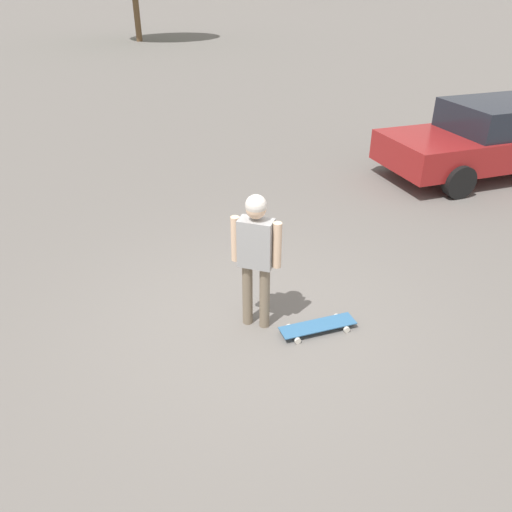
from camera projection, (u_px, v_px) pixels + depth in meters
The scene contains 4 objects.
ground_plane at pixel (256, 324), 5.81m from camera, with size 220.00×220.00×0.00m, color slate.
person at pixel (256, 248), 5.31m from camera, with size 0.29×0.54×1.61m.
skateboard at pixel (318, 326), 5.66m from camera, with size 0.54×0.91×0.08m.
car_parked_near at pixel (493, 138), 9.81m from camera, with size 3.22×4.71×1.43m.
Camera 1 is at (4.65, 0.22, 3.56)m, focal length 35.00 mm.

